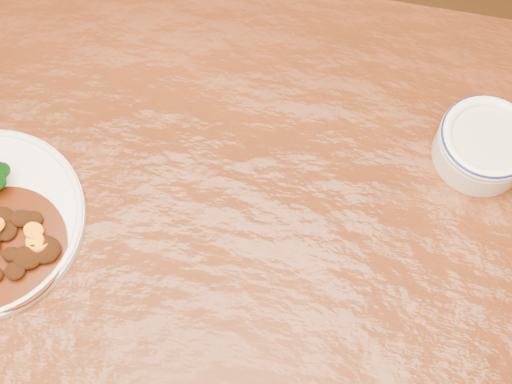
# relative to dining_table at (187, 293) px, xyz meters

# --- Properties ---
(dining_table) EXTENTS (1.55, 0.98, 0.75)m
(dining_table) POSITION_rel_dining_table_xyz_m (0.00, 0.00, 0.00)
(dining_table) COLOR #59250F
(dining_table) RESTS_ON ground
(dip_bowl) EXTENTS (0.12, 0.12, 0.05)m
(dip_bowl) POSITION_rel_dining_table_xyz_m (0.34, 0.21, 0.11)
(dip_bowl) COLOR white
(dip_bowl) RESTS_ON dining_table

